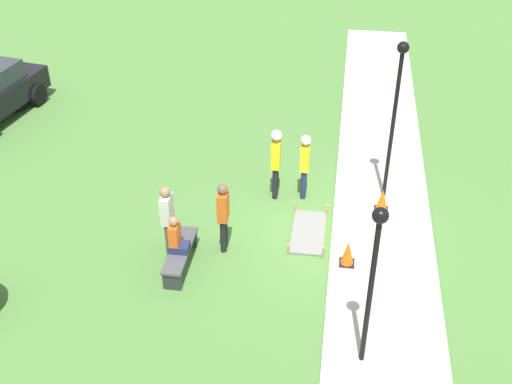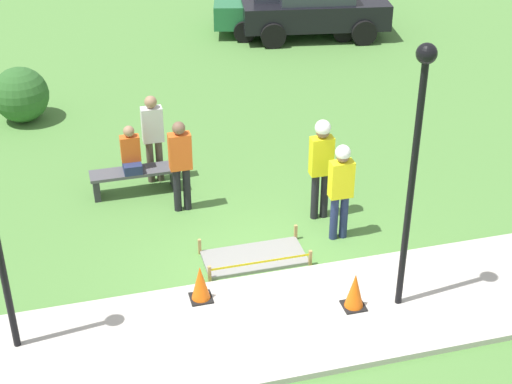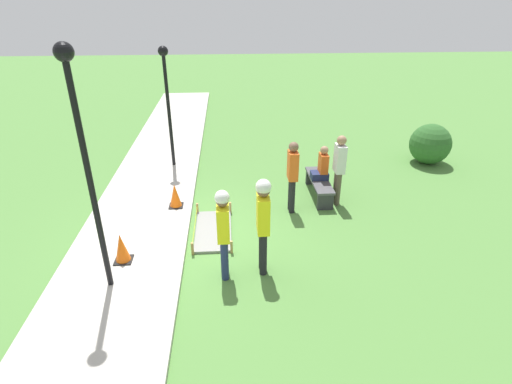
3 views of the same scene
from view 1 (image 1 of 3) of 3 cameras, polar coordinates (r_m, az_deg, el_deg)
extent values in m
plane|color=#51843D|center=(15.60, 6.75, -3.56)|extent=(60.00, 60.00, 0.00)
cube|color=#BCB7AD|center=(15.62, 11.14, -3.76)|extent=(28.00, 2.39, 0.10)
cube|color=gray|center=(15.48, 4.69, -3.60)|extent=(1.70, 0.80, 0.06)
cube|color=tan|center=(14.74, 6.00, -5.37)|extent=(0.05, 0.05, 0.29)
cube|color=tan|center=(16.09, 6.36, -1.58)|extent=(0.05, 0.05, 0.29)
cube|color=tan|center=(14.77, 2.90, -5.11)|extent=(0.05, 0.05, 0.29)
cube|color=tan|center=(16.12, 3.53, -1.34)|extent=(0.05, 0.05, 0.29)
cube|color=yellow|center=(15.36, 6.21, -3.18)|extent=(1.70, 0.00, 0.04)
cube|color=black|center=(14.57, 8.07, -6.25)|extent=(0.34, 0.34, 0.02)
cone|color=orange|center=(14.38, 8.16, -5.34)|extent=(0.29, 0.29, 0.57)
cube|color=black|center=(16.36, 11.05, -1.54)|extent=(0.34, 0.34, 0.02)
cone|color=orange|center=(16.19, 11.16, -0.67)|extent=(0.29, 0.29, 0.58)
cube|color=#2D2D33|center=(13.94, -7.46, -7.84)|extent=(0.12, 0.40, 0.42)
cube|color=#2D2D33|center=(15.04, -6.02, -4.11)|extent=(0.12, 0.40, 0.42)
cube|color=#4C4C51|center=(14.33, -6.77, -5.16)|extent=(1.69, 0.44, 0.06)
cube|color=navy|center=(14.22, -6.84, -4.88)|extent=(0.34, 0.44, 0.18)
cube|color=#E55B1E|center=(14.03, -7.25, -3.76)|extent=(0.36, 0.20, 0.50)
sphere|color=#A37A5B|center=(13.82, -7.35, -2.60)|extent=(0.21, 0.21, 0.21)
cylinder|color=navy|center=(16.49, 4.24, 0.67)|extent=(0.14, 0.14, 0.83)
cylinder|color=navy|center=(16.64, 4.29, 1.01)|extent=(0.14, 0.14, 0.83)
cube|color=yellow|center=(16.17, 4.38, 3.06)|extent=(0.40, 0.22, 0.66)
sphere|color=brown|center=(15.95, 4.44, 4.43)|extent=(0.23, 0.23, 0.23)
sphere|color=white|center=(15.92, 4.45, 4.62)|extent=(0.26, 0.26, 0.26)
cylinder|color=black|center=(16.44, 1.71, 0.77)|extent=(0.14, 0.14, 0.90)
cylinder|color=black|center=(16.59, 1.78, 1.11)|extent=(0.14, 0.14, 0.90)
cube|color=yellow|center=(16.09, 1.79, 3.35)|extent=(0.40, 0.22, 0.71)
sphere|color=brown|center=(15.85, 1.82, 4.84)|extent=(0.24, 0.24, 0.24)
sphere|color=white|center=(15.82, 1.83, 5.05)|extent=(0.28, 0.28, 0.28)
cylinder|color=black|center=(14.68, -2.93, -3.95)|extent=(0.14, 0.14, 0.86)
cylinder|color=black|center=(14.82, -2.80, -3.52)|extent=(0.14, 0.14, 0.86)
cube|color=#E55B1E|center=(14.29, -2.95, -1.28)|extent=(0.40, 0.22, 0.68)
sphere|color=brown|center=(14.03, -3.00, 0.25)|extent=(0.23, 0.23, 0.23)
cylinder|color=brown|center=(14.68, -7.79, -4.22)|extent=(0.14, 0.14, 0.87)
cylinder|color=brown|center=(14.82, -7.62, -3.80)|extent=(0.14, 0.14, 0.87)
cube|color=silver|center=(14.29, -7.94, -1.53)|extent=(0.40, 0.22, 0.69)
sphere|color=#A37A5B|center=(14.03, -8.08, 0.01)|extent=(0.24, 0.24, 0.24)
cylinder|color=black|center=(15.96, 12.03, 5.57)|extent=(0.10, 0.10, 3.90)
sphere|color=black|center=(15.12, 12.95, 12.40)|extent=(0.28, 0.28, 0.28)
cylinder|color=black|center=(11.47, 10.08, -9.00)|extent=(0.10, 0.10, 3.22)
sphere|color=black|center=(10.40, 11.00, -2.06)|extent=(0.28, 0.28, 0.28)
cylinder|color=black|center=(22.45, -18.82, 8.18)|extent=(0.74, 0.35, 0.71)
cylinder|color=black|center=(22.30, -20.26, 7.57)|extent=(0.65, 0.38, 0.61)
camera|label=2|loc=(13.84, 55.59, 12.30)|focal=55.00mm
camera|label=3|loc=(20.55, 5.92, 20.71)|focal=28.00mm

